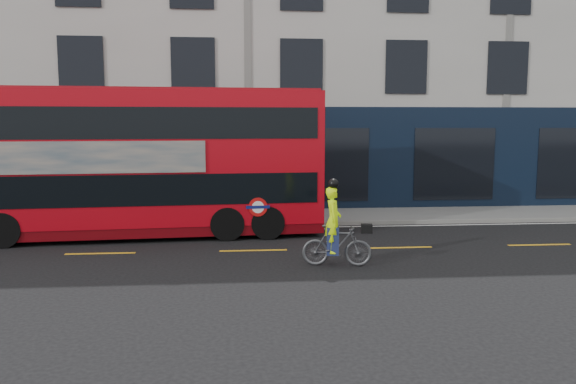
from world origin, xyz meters
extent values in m
plane|color=black|center=(0.00, 0.00, 0.00)|extent=(120.00, 120.00, 0.00)
cube|color=slate|center=(0.00, 6.50, 0.06)|extent=(60.00, 3.00, 0.12)
cube|color=gray|center=(0.00, 5.00, 0.07)|extent=(60.00, 0.12, 0.13)
cube|color=#BBB7B0|center=(0.00, 13.00, 7.50)|extent=(50.00, 10.00, 15.00)
cube|color=black|center=(0.00, 7.98, 2.00)|extent=(50.00, 0.08, 4.00)
cube|color=silver|center=(0.00, 4.70, 0.00)|extent=(58.00, 0.10, 0.01)
cube|color=#AF0711|center=(-3.35, 3.80, 2.38)|extent=(10.96, 3.20, 3.88)
cube|color=#570308|center=(-3.35, 3.80, 0.29)|extent=(10.96, 3.15, 0.29)
cube|color=black|center=(-3.35, 3.80, 1.52)|extent=(10.53, 3.21, 0.88)
cube|color=black|center=(-3.35, 3.80, 3.39)|extent=(10.53, 3.21, 0.88)
cube|color=maroon|center=(-3.35, 3.80, 4.35)|extent=(10.74, 3.09, 0.08)
cube|color=black|center=(2.07, 4.17, 1.52)|extent=(0.19, 2.21, 0.88)
cube|color=black|center=(2.07, 4.17, 3.39)|extent=(0.19, 2.21, 0.88)
cube|color=tan|center=(-4.24, 2.48, 2.46)|extent=(5.89, 0.45, 0.88)
cylinder|color=red|center=(0.17, 2.78, 0.98)|extent=(0.55, 0.06, 0.55)
cylinder|color=white|center=(0.17, 2.78, 0.98)|extent=(0.35, 0.04, 0.35)
cube|color=#0C1459|center=(0.17, 2.77, 0.98)|extent=(0.69, 0.07, 0.09)
cylinder|color=black|center=(0.38, 4.06, 0.49)|extent=(1.15, 2.57, 0.98)
cylinder|color=black|center=(-0.80, 3.98, 0.49)|extent=(1.15, 2.57, 0.98)
cylinder|color=black|center=(-6.88, 3.56, 0.49)|extent=(1.15, 2.57, 0.98)
imported|color=#4C4E52|center=(1.94, -0.30, 0.50)|extent=(1.71, 0.74, 1.00)
imported|color=#C8F908|center=(1.85, -0.28, 1.12)|extent=(0.47, 0.63, 1.57)
cube|color=black|center=(2.63, -0.42, 0.92)|extent=(0.30, 0.25, 0.21)
cube|color=navy|center=(1.85, -0.28, 0.62)|extent=(0.34, 0.40, 0.66)
sphere|color=black|center=(1.85, -0.28, 1.98)|extent=(0.25, 0.25, 0.25)
camera|label=1|loc=(-0.36, -13.23, 3.39)|focal=35.00mm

